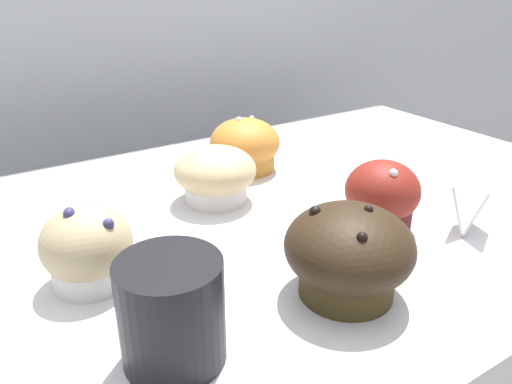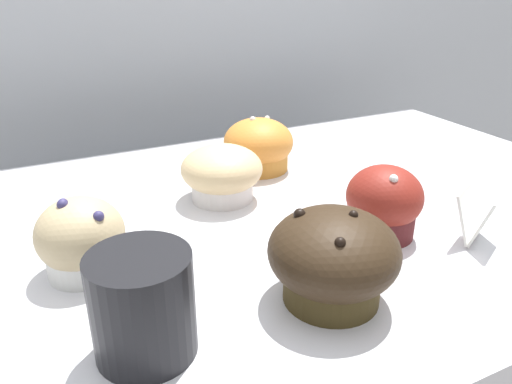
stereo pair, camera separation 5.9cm
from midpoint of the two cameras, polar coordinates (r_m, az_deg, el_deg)
The scene contains 8 objects.
wall_back at distance 1.17m, azimuth -9.79°, elevation 10.44°, with size 3.20×0.10×1.80m, color #B2B7BC.
muffin_front_center at distance 0.66m, azimuth -1.40°, elevation 2.13°, with size 0.11×0.11×0.07m.
muffin_back_left at distance 0.60m, azimuth 17.16°, elevation -1.27°, with size 0.09×0.09×0.08m.
muffin_back_right at distance 0.52m, azimuth -16.35°, elevation -5.32°, with size 0.09×0.09×0.09m.
muffin_front_left at distance 0.77m, azimuth 2.48°, elevation 5.22°, with size 0.11×0.11×0.08m.
muffin_front_right at distance 0.47m, azimuth 12.42°, elevation -7.47°, with size 0.12×0.12×0.09m.
coffee_cup at distance 0.41m, azimuth -8.81°, elevation -12.41°, with size 0.08×0.13×0.09m.
price_card at distance 0.63m, azimuth 26.50°, elevation -2.55°, with size 0.06×0.06×0.06m.
Camera 2 is at (-0.30, -0.50, 1.17)m, focal length 35.00 mm.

